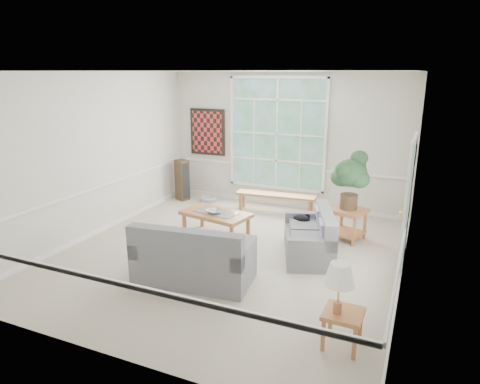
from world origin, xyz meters
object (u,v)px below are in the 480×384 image
object	(u,v)px
loveseat_front	(194,251)
side_table	(342,329)
loveseat_right	(309,233)
coffee_table	(216,224)
end_table	(348,224)

from	to	relation	value
loveseat_front	side_table	bearing A→B (deg)	-25.14
loveseat_right	side_table	distance (m)	2.50
coffee_table	loveseat_front	bearing A→B (deg)	-62.60
loveseat_right	loveseat_front	xyz separation A→B (m)	(-1.31, -1.55, 0.06)
coffee_table	side_table	bearing A→B (deg)	-30.11
loveseat_front	coffee_table	world-z (taller)	loveseat_front
side_table	loveseat_front	bearing A→B (deg)	162.13
loveseat_front	end_table	size ratio (longest dim) A/B	2.90
loveseat_right	end_table	size ratio (longest dim) A/B	2.50
side_table	end_table	bearing A→B (deg)	98.94
end_table	side_table	distance (m)	3.32
loveseat_front	side_table	distance (m)	2.43
loveseat_front	end_table	distance (m)	3.11
loveseat_right	loveseat_front	size ratio (longest dim) A/B	0.86
coffee_table	side_table	distance (m)	3.73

